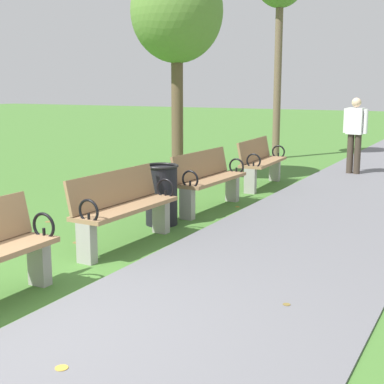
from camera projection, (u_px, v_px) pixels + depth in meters
The scene contains 8 objects.
ground_plane at pixel (9, 326), 4.55m from camera, with size 80.00×80.00×0.00m, color #42722D.
park_bench_2 at pixel (123, 207), 6.73m from camera, with size 0.53×1.62×0.90m.
park_bench_3 at pixel (209, 179), 8.74m from camera, with size 0.53×1.62×0.90m.
park_bench_4 at pixel (261, 161), 10.69m from camera, with size 0.54×1.62×0.90m.
tree_1 at pixel (177, 13), 10.73m from camera, with size 1.76×1.76×4.26m.
pedestrian_walking at pixel (355, 131), 12.08m from camera, with size 0.52×0.27×1.62m.
trash_bin at pixel (161, 194), 7.80m from camera, with size 0.48×0.48×0.84m.
scattered_leaves at pixel (123, 247), 6.73m from camera, with size 4.32×8.08×0.02m.
Camera 1 is at (3.29, -3.08, 1.92)m, focal length 52.89 mm.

